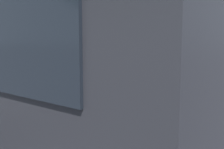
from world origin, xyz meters
TOP-DOWN VIEW (x-y plane):
  - ground_plane at (0.00, 0.00)m, footprint 80.00×80.00m
  - spectator_far_left at (-1.12, 1.27)m, footprint 0.57×0.33m
  - spectator_left at (0.11, 1.33)m, footprint 0.58×0.34m
  - spectator_centre at (1.09, 1.23)m, footprint 0.58×0.34m
  - spectator_right at (2.28, 1.21)m, footprint 0.57×0.39m
  - spectator_far_right at (3.66, 1.24)m, footprint 0.58×0.34m
  - parked_motorcycle_silver at (2.68, 1.71)m, footprint 2.05×0.58m
  - stunt_motorcycle at (2.08, -3.10)m, footprint 1.88×0.64m
  - traffic_cone at (-0.03, -3.68)m, footprint 0.34×0.34m
  - bay_line_b at (-1.35, -0.91)m, footprint 0.11×3.87m
  - bay_line_c at (1.08, -0.91)m, footprint 0.11×4.74m
  - bay_line_d at (3.50, -0.91)m, footprint 0.11×4.24m

SIDE VIEW (x-z plane):
  - ground_plane at x=0.00m, z-range 0.00..0.00m
  - bay_line_b at x=-1.35m, z-range 0.00..0.01m
  - bay_line_c at x=1.08m, z-range 0.00..0.01m
  - bay_line_d at x=3.50m, z-range 0.00..0.01m
  - traffic_cone at x=-0.03m, z-range -0.01..0.62m
  - parked_motorcycle_silver at x=2.68m, z-range -0.01..0.97m
  - spectator_left at x=0.11m, z-range 0.15..1.81m
  - spectator_right at x=2.28m, z-range 0.16..1.83m
  - spectator_centre at x=1.09m, z-range 0.16..1.86m
  - spectator_far_left at x=-1.12m, z-range 0.17..1.90m
  - stunt_motorcycle at x=2.08m, z-range 0.11..2.00m
  - spectator_far_right at x=3.66m, z-range 0.18..1.96m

